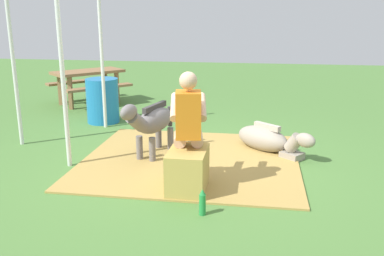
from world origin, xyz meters
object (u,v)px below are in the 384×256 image
Objects in this scene: tent_pole_right at (102,62)px; tent_pole_left at (63,80)px; hay_bale at (188,171)px; person_seated at (188,123)px; pony_standing at (152,121)px; soda_bottle at (202,202)px; water_barrel at (103,101)px; pony_lying at (268,139)px; picnic_bench at (88,78)px; tent_pole_mid at (14,70)px.

tent_pole_left is at bearing -173.66° from tent_pole_right.
hay_bale is 0.27× the size of tent_pole_right.
person_seated is 0.59× the size of tent_pole_right.
pony_standing is 0.57× the size of tent_pole_left.
water_barrel is (3.47, 2.34, 0.27)m from soda_bottle.
tent_pole_left is at bearing 71.52° from hay_bale.
pony_lying is (1.59, -0.93, -0.06)m from hay_bale.
picnic_bench is at bearing 29.48° from tent_pole_right.
hay_bale is 2.27× the size of soda_bottle.
pony_lying is 0.52× the size of tent_pole_left.
person_seated is 4.90× the size of soda_bottle.
person_seated is at bearing -143.93° from pony_standing.
person_seated is at bearing 146.49° from pony_lying.
picnic_bench reaches higher than hay_bale.
pony_lying is 4.84m from picnic_bench.
tent_pole_mid is (0.80, 1.15, 0.00)m from tent_pole_left.
tent_pole_mid is at bearing 153.05° from water_barrel.
tent_pole_right is (2.39, 1.91, 0.40)m from person_seated.
soda_bottle is 4.19m from water_barrel.
tent_pole_right is (0.96, 2.85, 0.97)m from pony_lying.
tent_pole_mid reaches higher than pony_lying.
pony_lying is 2.27m from soda_bottle.
water_barrel is 0.35× the size of tent_pole_right.
person_seated is at bearing -112.97° from tent_pole_mid.
water_barrel is 0.35× the size of tent_pole_left.
pony_standing reaches higher than picnic_bench.
pony_lying is at bearing -113.30° from water_barrel.
pony_standing is 1.72m from pony_lying.
tent_pole_mid is (1.20, 2.84, 0.40)m from person_seated.
picnic_bench is at bearing 2.25° from tent_pole_mid.
water_barrel reaches higher than hay_bale.
person_seated reaches higher than picnic_bench.
water_barrel reaches higher than picnic_bench.
tent_pole_left reaches higher than pony_lying.
water_barrel is at bearing 35.86° from hay_bale.
picnic_bench is (3.05, 0.12, -0.59)m from tent_pole_mid.
pony_lying is (1.43, -0.95, -0.57)m from person_seated.
pony_standing is 2.29m from water_barrel.
tent_pole_mid is 1.17× the size of picnic_bench.
tent_pole_right reaches higher than soda_bottle.
picnic_bench is (1.86, 1.05, -0.59)m from tent_pole_right.
tent_pole_right is at bearing 40.12° from pony_standing.
tent_pole_right reaches higher than pony_lying.
pony_standing is at bearing 36.07° from person_seated.
tent_pole_left reaches higher than person_seated.
picnic_bench is at bearing 34.02° from hay_bale.
hay_bale is 2.02m from tent_pole_left.
tent_pole_mid reaches higher than water_barrel.
tent_pole_right is 2.22m from picnic_bench.
pony_standing is 1.94m from soda_bottle.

